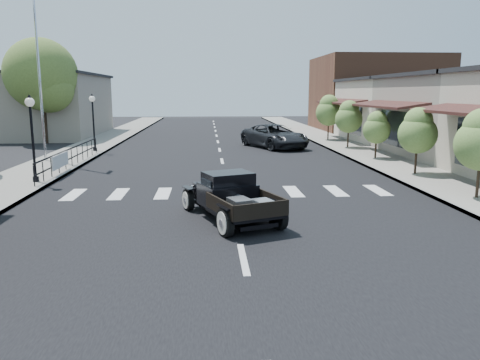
{
  "coord_description": "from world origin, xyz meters",
  "views": [
    {
      "loc": [
        -0.75,
        -12.8,
        3.64
      ],
      "look_at": [
        0.22,
        1.25,
        1.0
      ],
      "focal_mm": 35.0,
      "sensor_mm": 36.0,
      "label": 1
    }
  ],
  "objects": [
    {
      "name": "low_building_left",
      "position": [
        -15.0,
        28.0,
        2.5
      ],
      "size": [
        10.0,
        12.0,
        5.0
      ],
      "primitive_type": "cube",
      "color": "gray",
      "rests_on": "ground"
    },
    {
      "name": "railing",
      "position": [
        -7.3,
        10.0,
        0.65
      ],
      "size": [
        0.08,
        10.0,
        1.0
      ],
      "primitive_type": null,
      "color": "black",
      "rests_on": "sidewalk_left"
    },
    {
      "name": "road_markings",
      "position": [
        0.0,
        10.0,
        0.0
      ],
      "size": [
        12.0,
        60.0,
        0.06
      ],
      "primitive_type": null,
      "color": "silver",
      "rests_on": "ground"
    },
    {
      "name": "small_tree_a",
      "position": [
        8.3,
        2.04,
        1.59
      ],
      "size": [
        1.73,
        1.73,
        2.88
      ],
      "primitive_type": null,
      "color": "#5D7F3A",
      "rests_on": "sidewalk_right"
    },
    {
      "name": "small_tree_e",
      "position": [
        8.3,
        21.86,
        1.75
      ],
      "size": [
        1.92,
        1.92,
        3.21
      ],
      "primitive_type": null,
      "color": "#5D7F3A",
      "rests_on": "sidewalk_right"
    },
    {
      "name": "lamp_post_b",
      "position": [
        -7.6,
        6.0,
        1.86
      ],
      "size": [
        0.36,
        0.36,
        3.43
      ],
      "primitive_type": null,
      "color": "black",
      "rests_on": "sidewalk_left"
    },
    {
      "name": "road",
      "position": [
        0.0,
        15.0,
        0.01
      ],
      "size": [
        14.0,
        80.0,
        0.02
      ],
      "primitive_type": "cube",
      "color": "black",
      "rests_on": "ground"
    },
    {
      "name": "far_building_right",
      "position": [
        15.5,
        32.0,
        3.5
      ],
      "size": [
        11.0,
        10.0,
        7.0
      ],
      "primitive_type": "cube",
      "color": "brown",
      "rests_on": "ground"
    },
    {
      "name": "hotrod_pickup",
      "position": [
        -0.11,
        0.27,
        0.71
      ],
      "size": [
        3.25,
        4.49,
        1.41
      ],
      "primitive_type": null,
      "rotation": [
        0.0,
        0.0,
        0.37
      ],
      "color": "black",
      "rests_on": "ground"
    },
    {
      "name": "small_tree_c",
      "position": [
        8.3,
        11.75,
        1.37
      ],
      "size": [
        1.46,
        1.46,
        2.43
      ],
      "primitive_type": null,
      "color": "#5D7F3A",
      "rests_on": "sidewalk_right"
    },
    {
      "name": "second_car",
      "position": [
        3.67,
        17.97,
        0.77
      ],
      "size": [
        4.52,
        6.11,
        1.54
      ],
      "primitive_type": "imported",
      "rotation": [
        0.0,
        0.0,
        0.4
      ],
      "color": "black",
      "rests_on": "ground"
    },
    {
      "name": "banner",
      "position": [
        -7.22,
        8.0,
        0.45
      ],
      "size": [
        0.04,
        2.2,
        0.6
      ],
      "primitive_type": null,
      "color": "silver",
      "rests_on": "sidewalk_left"
    },
    {
      "name": "ground",
      "position": [
        0.0,
        0.0,
        0.0
      ],
      "size": [
        120.0,
        120.0,
        0.0
      ],
      "primitive_type": "plane",
      "color": "black",
      "rests_on": "ground"
    },
    {
      "name": "sidewalk_left",
      "position": [
        -8.5,
        15.0,
        0.07
      ],
      "size": [
        3.0,
        80.0,
        0.15
      ],
      "primitive_type": "cube",
      "color": "gray",
      "rests_on": "ground"
    },
    {
      "name": "sidewalk_right",
      "position": [
        8.5,
        15.0,
        0.07
      ],
      "size": [
        3.0,
        80.0,
        0.15
      ],
      "primitive_type": "cube",
      "color": "#99968B",
      "rests_on": "ground"
    },
    {
      "name": "big_tree_far",
      "position": [
        -12.5,
        22.0,
        3.72
      ],
      "size": [
        5.07,
        5.07,
        7.45
      ],
      "primitive_type": null,
      "color": "#526A2D",
      "rests_on": "ground"
    },
    {
      "name": "flagpole",
      "position": [
        -9.2,
        12.0,
        5.75
      ],
      "size": [
        0.12,
        0.12,
        11.2
      ],
      "primitive_type": "cylinder",
      "color": "silver",
      "rests_on": "sidewalk_left"
    },
    {
      "name": "lamp_post_c",
      "position": [
        -7.6,
        16.0,
        1.86
      ],
      "size": [
        0.36,
        0.36,
        3.43
      ],
      "primitive_type": null,
      "color": "black",
      "rests_on": "sidewalk_left"
    },
    {
      "name": "storefront_far",
      "position": [
        15.0,
        22.0,
        2.25
      ],
      "size": [
        10.0,
        9.0,
        4.5
      ],
      "primitive_type": "cube",
      "color": "beige",
      "rests_on": "ground"
    },
    {
      "name": "small_tree_b",
      "position": [
        8.3,
        6.81,
        1.53
      ],
      "size": [
        1.66,
        1.66,
        2.76
      ],
      "primitive_type": null,
      "color": "#5D7F3A",
      "rests_on": "sidewalk_right"
    },
    {
      "name": "small_tree_d",
      "position": [
        8.3,
        16.82,
        1.6
      ],
      "size": [
        1.73,
        1.73,
        2.89
      ],
      "primitive_type": null,
      "color": "#5D7F3A",
      "rests_on": "sidewalk_right"
    }
  ]
}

